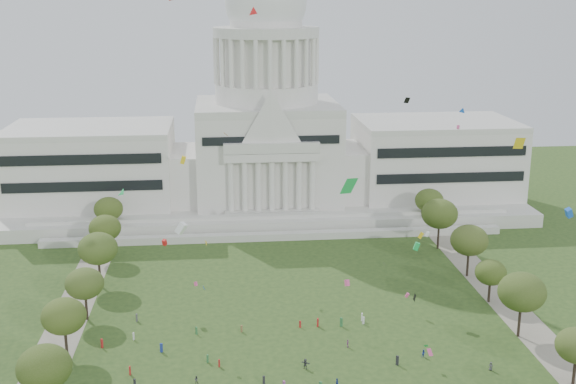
# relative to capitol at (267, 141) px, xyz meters

# --- Properties ---
(capitol) EXTENTS (160.00, 64.50, 91.30)m
(capitol) POSITION_rel_capitol_xyz_m (0.00, 0.00, 0.00)
(capitol) COLOR beige
(capitol) RESTS_ON ground
(path_left) EXTENTS (8.00, 160.00, 0.04)m
(path_left) POSITION_rel_capitol_xyz_m (-48.00, -83.59, -22.28)
(path_left) COLOR gray
(path_left) RESTS_ON ground
(path_right) EXTENTS (8.00, 160.00, 0.04)m
(path_right) POSITION_rel_capitol_xyz_m (48.00, -83.59, -22.28)
(path_right) COLOR gray
(path_right) RESTS_ON ground
(row_tree_l_1) EXTENTS (8.86, 8.86, 12.59)m
(row_tree_l_1) POSITION_rel_capitol_xyz_m (-44.07, -116.55, -13.34)
(row_tree_l_1) COLOR black
(row_tree_l_1) RESTS_ON ground
(row_tree_l_2) EXTENTS (8.42, 8.42, 11.97)m
(row_tree_l_2) POSITION_rel_capitol_xyz_m (-45.04, -96.29, -13.79)
(row_tree_l_2) COLOR black
(row_tree_l_2) RESTS_ON ground
(row_tree_r_2) EXTENTS (9.55, 9.55, 13.58)m
(row_tree_r_2) POSITION_rel_capitol_xyz_m (44.17, -96.15, -12.64)
(row_tree_r_2) COLOR black
(row_tree_r_2) RESTS_ON ground
(row_tree_l_3) EXTENTS (8.12, 8.12, 11.55)m
(row_tree_l_3) POSITION_rel_capitol_xyz_m (-44.09, -79.67, -14.09)
(row_tree_l_3) COLOR black
(row_tree_l_3) RESTS_ON ground
(row_tree_r_3) EXTENTS (7.01, 7.01, 9.98)m
(row_tree_r_3) POSITION_rel_capitol_xyz_m (44.40, -79.10, -15.21)
(row_tree_r_3) COLOR black
(row_tree_r_3) RESTS_ON ground
(row_tree_l_4) EXTENTS (9.29, 9.29, 13.21)m
(row_tree_l_4) POSITION_rel_capitol_xyz_m (-44.08, -61.17, -12.90)
(row_tree_l_4) COLOR black
(row_tree_l_4) RESTS_ON ground
(row_tree_r_4) EXTENTS (9.19, 9.19, 13.06)m
(row_tree_r_4) POSITION_rel_capitol_xyz_m (44.76, -63.55, -13.01)
(row_tree_r_4) COLOR black
(row_tree_r_4) RESTS_ON ground
(row_tree_l_5) EXTENTS (8.33, 8.33, 11.85)m
(row_tree_l_5) POSITION_rel_capitol_xyz_m (-45.22, -42.58, -13.88)
(row_tree_l_5) COLOR black
(row_tree_l_5) RESTS_ON ground
(row_tree_r_5) EXTENTS (9.82, 9.82, 13.96)m
(row_tree_r_5) POSITION_rel_capitol_xyz_m (43.49, -43.40, -12.37)
(row_tree_r_5) COLOR black
(row_tree_r_5) RESTS_ON ground
(row_tree_l_6) EXTENTS (8.19, 8.19, 11.64)m
(row_tree_l_6) POSITION_rel_capitol_xyz_m (-46.87, -24.45, -14.02)
(row_tree_l_6) COLOR black
(row_tree_l_6) RESTS_ON ground
(row_tree_r_6) EXTENTS (8.42, 8.42, 11.97)m
(row_tree_r_6) POSITION_rel_capitol_xyz_m (45.96, -25.46, -13.79)
(row_tree_r_6) COLOR black
(row_tree_r_6) RESTS_ON ground
(person_0) EXTENTS (0.96, 0.84, 1.65)m
(person_0) POSITION_rel_capitol_xyz_m (33.57, -108.93, -21.47)
(person_0) COLOR #4C4C51
(person_0) RESTS_ON ground
(person_2) EXTENTS (0.86, 0.64, 1.59)m
(person_2) POSITION_rel_capitol_xyz_m (22.68, -102.89, -21.50)
(person_2) COLOR navy
(person_2) RESTS_ON ground
(person_4) EXTENTS (0.95, 1.21, 1.82)m
(person_4) POSITION_rel_capitol_xyz_m (4.41, -112.22, -21.39)
(person_4) COLOR navy
(person_4) RESTS_ON ground
(person_5) EXTENTS (1.94, 1.56, 1.97)m
(person_5) POSITION_rel_capitol_xyz_m (-0.32, -104.96, -21.31)
(person_5) COLOR #4C4C51
(person_5) RESTS_ON ground
(person_8) EXTENTS (0.81, 0.59, 1.51)m
(person_8) POSITION_rel_capitol_xyz_m (-20.27, -108.33, -21.54)
(person_8) COLOR #4C4C51
(person_8) RESTS_ON ground
(person_10) EXTENTS (0.61, 1.00, 1.63)m
(person_10) POSITION_rel_capitol_xyz_m (8.95, -97.52, -21.48)
(person_10) COLOR #994C8C
(person_10) RESTS_ON ground
(distant_crowd) EXTENTS (59.42, 35.93, 1.95)m
(distant_crowd) POSITION_rel_capitol_xyz_m (-12.46, -98.80, -21.43)
(distant_crowd) COLOR navy
(distant_crowd) RESTS_ON ground
(kite_swarm) EXTENTS (91.57, 103.54, 65.29)m
(kite_swarm) POSITION_rel_capitol_xyz_m (5.11, -104.97, 4.54)
(kite_swarm) COLOR #E54C8C
(kite_swarm) RESTS_ON ground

